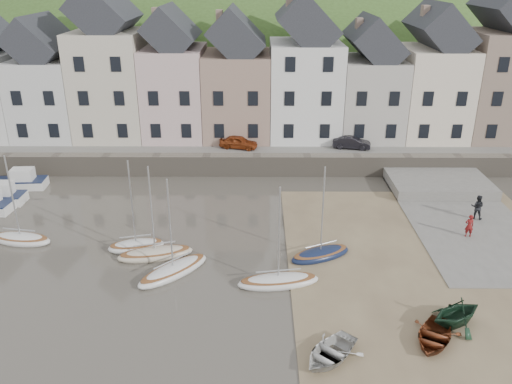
{
  "coord_description": "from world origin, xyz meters",
  "views": [
    {
      "loc": [
        0.19,
        -26.2,
        16.75
      ],
      "look_at": [
        0.0,
        6.0,
        3.0
      ],
      "focal_mm": 36.78,
      "sensor_mm": 36.0,
      "label": 1
    }
  ],
  "objects_px": {
    "rowboat_green": "(457,312)",
    "person_dark": "(477,207)",
    "sailboat_0": "(21,239)",
    "car_right": "(352,143)",
    "rowboat_red": "(434,336)",
    "rowboat_white": "(330,352)",
    "car_left": "(239,142)",
    "person_red": "(469,226)"
  },
  "relations": [
    {
      "from": "rowboat_green",
      "to": "person_dark",
      "type": "height_order",
      "value": "person_dark"
    },
    {
      "from": "sailboat_0",
      "to": "person_dark",
      "type": "xyz_separation_m",
      "value": [
        31.47,
        3.57,
        0.76
      ]
    },
    {
      "from": "person_dark",
      "to": "car_right",
      "type": "bearing_deg",
      "value": -33.46
    },
    {
      "from": "rowboat_green",
      "to": "person_dark",
      "type": "distance_m",
      "value": 13.56
    },
    {
      "from": "rowboat_green",
      "to": "rowboat_red",
      "type": "xyz_separation_m",
      "value": [
        -1.49,
        -1.3,
        -0.45
      ]
    },
    {
      "from": "rowboat_green",
      "to": "rowboat_red",
      "type": "height_order",
      "value": "rowboat_green"
    },
    {
      "from": "rowboat_green",
      "to": "car_right",
      "type": "distance_m",
      "value": 23.9
    },
    {
      "from": "rowboat_white",
      "to": "person_dark",
      "type": "distance_m",
      "value": 19.3
    },
    {
      "from": "rowboat_red",
      "to": "car_right",
      "type": "distance_m",
      "value": 25.18
    },
    {
      "from": "sailboat_0",
      "to": "car_right",
      "type": "xyz_separation_m",
      "value": [
        24.25,
        15.09,
        1.89
      ]
    },
    {
      "from": "rowboat_white",
      "to": "car_right",
      "type": "height_order",
      "value": "car_right"
    },
    {
      "from": "car_left",
      "to": "rowboat_white",
      "type": "bearing_deg",
      "value": -153.96
    },
    {
      "from": "rowboat_white",
      "to": "car_right",
      "type": "bearing_deg",
      "value": 120.48
    },
    {
      "from": "sailboat_0",
      "to": "rowboat_green",
      "type": "bearing_deg",
      "value": -18.71
    },
    {
      "from": "rowboat_red",
      "to": "person_red",
      "type": "bearing_deg",
      "value": 91.35
    },
    {
      "from": "rowboat_white",
      "to": "car_right",
      "type": "xyz_separation_m",
      "value": [
        5.14,
        26.32,
        1.76
      ]
    },
    {
      "from": "person_dark",
      "to": "rowboat_green",
      "type": "bearing_deg",
      "value": 89.52
    },
    {
      "from": "rowboat_white",
      "to": "rowboat_red",
      "type": "distance_m",
      "value": 5.31
    },
    {
      "from": "rowboat_red",
      "to": "sailboat_0",
      "type": "bearing_deg",
      "value": -173.68
    },
    {
      "from": "car_left",
      "to": "sailboat_0",
      "type": "bearing_deg",
      "value": 152.22
    },
    {
      "from": "rowboat_red",
      "to": "rowboat_green",
      "type": "bearing_deg",
      "value": 69.98
    },
    {
      "from": "person_red",
      "to": "car_left",
      "type": "distance_m",
      "value": 21.46
    },
    {
      "from": "rowboat_white",
      "to": "car_left",
      "type": "xyz_separation_m",
      "value": [
        -5.17,
        26.32,
        1.79
      ]
    },
    {
      "from": "sailboat_0",
      "to": "rowboat_green",
      "type": "distance_m",
      "value": 27.2
    },
    {
      "from": "person_red",
      "to": "car_left",
      "type": "bearing_deg",
      "value": -39.89
    },
    {
      "from": "rowboat_red",
      "to": "car_right",
      "type": "height_order",
      "value": "car_right"
    },
    {
      "from": "person_red",
      "to": "rowboat_white",
      "type": "bearing_deg",
      "value": 50.06
    },
    {
      "from": "rowboat_green",
      "to": "rowboat_red",
      "type": "relative_size",
      "value": 0.92
    },
    {
      "from": "rowboat_white",
      "to": "person_dark",
      "type": "relative_size",
      "value": 1.82
    },
    {
      "from": "rowboat_green",
      "to": "car_right",
      "type": "xyz_separation_m",
      "value": [
        -1.51,
        23.82,
        1.32
      ]
    },
    {
      "from": "rowboat_white",
      "to": "rowboat_red",
      "type": "bearing_deg",
      "value": 54.63
    },
    {
      "from": "rowboat_white",
      "to": "person_dark",
      "type": "xyz_separation_m",
      "value": [
        12.37,
        14.8,
        0.62
      ]
    },
    {
      "from": "person_red",
      "to": "car_right",
      "type": "relative_size",
      "value": 0.47
    },
    {
      "from": "rowboat_white",
      "to": "rowboat_green",
      "type": "height_order",
      "value": "rowboat_green"
    },
    {
      "from": "rowboat_white",
      "to": "rowboat_green",
      "type": "relative_size",
      "value": 1.11
    },
    {
      "from": "rowboat_white",
      "to": "car_left",
      "type": "height_order",
      "value": "car_left"
    },
    {
      "from": "rowboat_green",
      "to": "car_left",
      "type": "xyz_separation_m",
      "value": [
        -11.83,
        23.82,
        1.35
      ]
    },
    {
      "from": "sailboat_0",
      "to": "car_right",
      "type": "height_order",
      "value": "sailboat_0"
    },
    {
      "from": "rowboat_white",
      "to": "rowboat_red",
      "type": "xyz_separation_m",
      "value": [
        5.17,
        1.2,
        -0.01
      ]
    },
    {
      "from": "person_dark",
      "to": "car_right",
      "type": "relative_size",
      "value": 0.53
    },
    {
      "from": "person_dark",
      "to": "car_right",
      "type": "xyz_separation_m",
      "value": [
        -7.23,
        11.52,
        1.13
      ]
    },
    {
      "from": "sailboat_0",
      "to": "car_left",
      "type": "distance_m",
      "value": 20.62
    }
  ]
}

